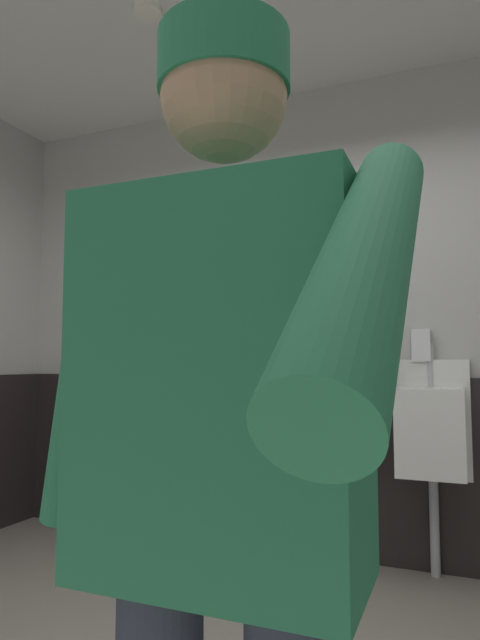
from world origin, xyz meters
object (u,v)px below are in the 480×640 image
at_px(person, 221,462).
at_px(soap_dispenser, 421,345).
at_px(urinal_left, 294,424).
at_px(urinal_middle, 431,430).

relative_size(person, soap_dispenser, 9.29).
bearing_deg(soap_dispenser, urinal_left, -170.38).
distance_m(urinal_left, urinal_middle, 0.75).
distance_m(urinal_middle, soap_dispenser, 0.47).
height_order(urinal_left, soap_dispenser, soap_dispenser).
xyz_separation_m(person, soap_dispenser, (0.14, 2.39, 0.25)).
distance_m(urinal_middle, person, 2.29).
bearing_deg(person, soap_dispenser, 86.58).
distance_m(person, soap_dispenser, 2.41).
bearing_deg(soap_dispenser, person, -93.42).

